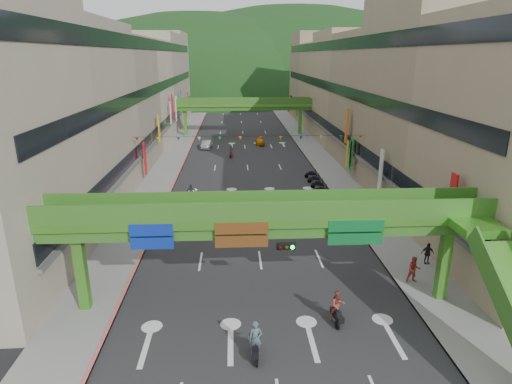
# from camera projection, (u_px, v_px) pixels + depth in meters

# --- Properties ---
(ground) EXTENTS (320.00, 320.00, 0.00)m
(ground) POSITION_uv_depth(u_px,v_px,m) (275.00, 372.00, 20.93)
(ground) COLOR black
(ground) RESTS_ON ground
(road_slab) EXTENTS (18.00, 140.00, 0.02)m
(road_slab) POSITION_uv_depth(u_px,v_px,m) (246.00, 152.00, 68.47)
(road_slab) COLOR #28282B
(road_slab) RESTS_ON ground
(sidewalk_left) EXTENTS (4.00, 140.00, 0.15)m
(sidewalk_left) POSITION_uv_depth(u_px,v_px,m) (176.00, 152.00, 67.90)
(sidewalk_left) COLOR gray
(sidewalk_left) RESTS_ON ground
(sidewalk_right) EXTENTS (4.00, 140.00, 0.15)m
(sidewalk_right) POSITION_uv_depth(u_px,v_px,m) (314.00, 151.00, 69.00)
(sidewalk_right) COLOR gray
(sidewalk_right) RESTS_ON ground
(curb_left) EXTENTS (0.20, 140.00, 0.18)m
(curb_left) POSITION_uv_depth(u_px,v_px,m) (188.00, 152.00, 67.99)
(curb_left) COLOR #CC5959
(curb_left) RESTS_ON ground
(curb_right) EXTENTS (0.20, 140.00, 0.18)m
(curb_right) POSITION_uv_depth(u_px,v_px,m) (302.00, 151.00, 68.90)
(curb_right) COLOR gray
(curb_right) RESTS_ON ground
(building_row_left) EXTENTS (12.80, 95.00, 19.00)m
(building_row_left) POSITION_uv_depth(u_px,v_px,m) (120.00, 92.00, 64.63)
(building_row_left) COLOR #9E937F
(building_row_left) RESTS_ON ground
(building_row_right) EXTENTS (12.80, 95.00, 19.00)m
(building_row_right) POSITION_uv_depth(u_px,v_px,m) (366.00, 91.00, 66.53)
(building_row_right) COLOR gray
(building_row_right) RESTS_ON ground
(overpass_near) EXTENTS (28.00, 12.27, 7.10)m
(overpass_near) POSITION_uv_depth(u_px,v_px,m) (284.00, 231.00, 24.51)
(overpass_near) COLOR #4C9E2D
(overpass_near) RESTS_ON ground
(overpass_far) EXTENTS (28.00, 2.20, 7.10)m
(overpass_far) POSITION_uv_depth(u_px,v_px,m) (243.00, 107.00, 81.09)
(overpass_far) COLOR #4C9E2D
(overpass_far) RESTS_ON ground
(hill_left) EXTENTS (168.00, 140.00, 112.00)m
(hill_left) POSITION_uv_depth(u_px,v_px,m) (200.00, 94.00, 172.31)
(hill_left) COLOR #1C4419
(hill_left) RESTS_ON ground
(hill_right) EXTENTS (208.00, 176.00, 128.00)m
(hill_right) POSITION_uv_depth(u_px,v_px,m) (292.00, 89.00, 193.33)
(hill_right) COLOR #1C4419
(hill_right) RESTS_ON ground
(bunting_string) EXTENTS (26.00, 0.36, 0.47)m
(bunting_string) POSITION_uv_depth(u_px,v_px,m) (250.00, 138.00, 47.64)
(bunting_string) COLOR black
(bunting_string) RESTS_ON ground
(scooter_rider_near) EXTENTS (0.70, 1.60, 2.17)m
(scooter_rider_near) POSITION_uv_depth(u_px,v_px,m) (256.00, 342.00, 21.53)
(scooter_rider_near) COLOR black
(scooter_rider_near) RESTS_ON ground
(scooter_rider_mid) EXTENTS (0.95, 1.59, 2.10)m
(scooter_rider_mid) POSITION_uv_depth(u_px,v_px,m) (337.00, 307.00, 24.40)
(scooter_rider_mid) COLOR black
(scooter_rider_mid) RESTS_ON ground
(scooter_rider_left) EXTENTS (1.15, 1.58, 2.18)m
(scooter_rider_left) POSITION_uv_depth(u_px,v_px,m) (191.00, 194.00, 44.14)
(scooter_rider_left) COLOR #9A99A2
(scooter_rider_left) RESTS_ON ground
(scooter_rider_far) EXTENTS (0.82, 1.59, 1.87)m
(scooter_rider_far) POSITION_uv_depth(u_px,v_px,m) (231.00, 151.00, 64.56)
(scooter_rider_far) COLOR maroon
(scooter_rider_far) RESTS_ON ground
(parked_scooter_row) EXTENTS (1.60, 11.55, 1.08)m
(parked_scooter_row) POSITION_uv_depth(u_px,v_px,m) (319.00, 187.00, 48.62)
(parked_scooter_row) COLOR black
(parked_scooter_row) RESTS_ON ground
(car_silver) EXTENTS (1.79, 4.07, 1.30)m
(car_silver) POSITION_uv_depth(u_px,v_px,m) (207.00, 145.00, 70.86)
(car_silver) COLOR #98969D
(car_silver) RESTS_ON ground
(car_yellow) EXTENTS (1.46, 3.58, 1.22)m
(car_yellow) POSITION_uv_depth(u_px,v_px,m) (260.00, 141.00, 73.70)
(car_yellow) COLOR orange
(car_yellow) RESTS_ON ground
(pedestrian_red) EXTENTS (0.94, 0.75, 1.83)m
(pedestrian_red) POSITION_uv_depth(u_px,v_px,m) (414.00, 271.00, 28.77)
(pedestrian_red) COLOR #AA362C
(pedestrian_red) RESTS_ON ground
(pedestrian_dark) EXTENTS (0.95, 0.41, 1.61)m
(pedestrian_dark) POSITION_uv_depth(u_px,v_px,m) (427.00, 255.00, 31.34)
(pedestrian_dark) COLOR black
(pedestrian_dark) RESTS_ON ground
(pedestrian_blue) EXTENTS (0.84, 0.55, 1.79)m
(pedestrian_blue) POSITION_uv_depth(u_px,v_px,m) (384.00, 210.00, 40.27)
(pedestrian_blue) COLOR #355061
(pedestrian_blue) RESTS_ON ground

